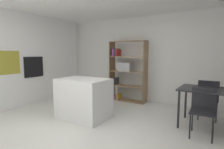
% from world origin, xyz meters
% --- Properties ---
extents(ground_plane, '(9.25, 9.25, 0.00)m').
position_xyz_m(ground_plane, '(0.00, 0.00, 0.00)').
color(ground_plane, silver).
extents(back_partition, '(6.73, 0.06, 2.62)m').
position_xyz_m(back_partition, '(0.00, 2.83, 1.31)').
color(back_partition, white).
rests_on(back_partition, ground_plane).
extents(tall_cabinet_run_left, '(0.67, 5.15, 2.62)m').
position_xyz_m(tall_cabinet_run_left, '(-2.97, 0.00, 1.31)').
color(tall_cabinet_run_left, white).
rests_on(tall_cabinet_run_left, ground_plane).
extents(cabinet_niche_splashback, '(0.01, 1.00, 0.61)m').
position_xyz_m(cabinet_niche_splashback, '(-2.63, -0.19, 1.25)').
color(cabinet_niche_splashback, '#9E932D').
rests_on(cabinet_niche_splashback, ground_plane).
extents(built_in_oven, '(0.06, 0.60, 0.59)m').
position_xyz_m(built_in_oven, '(-2.61, 0.73, 1.10)').
color(built_in_oven, black).
rests_on(built_in_oven, ground_plane).
extents(kitchen_island, '(1.14, 0.79, 0.91)m').
position_xyz_m(kitchen_island, '(-0.56, 0.56, 0.46)').
color(kitchen_island, white).
rests_on(kitchen_island, ground_plane).
extents(open_bookshelf, '(1.18, 0.36, 1.86)m').
position_xyz_m(open_bookshelf, '(-0.50, 2.48, 0.97)').
color(open_bookshelf, '#997551').
rests_on(open_bookshelf, ground_plane).
extents(dining_table, '(1.01, 0.82, 0.79)m').
position_xyz_m(dining_table, '(1.88, 1.46, 0.70)').
color(dining_table, '#232328').
rests_on(dining_table, ground_plane).
extents(dining_chair_far, '(0.42, 0.43, 0.91)m').
position_xyz_m(dining_chair_far, '(1.88, 1.90, 0.54)').
color(dining_chair_far, '#232328').
rests_on(dining_chair_far, ground_plane).
extents(dining_chair_near, '(0.43, 0.47, 0.85)m').
position_xyz_m(dining_chair_near, '(1.87, 1.02, 0.52)').
color(dining_chair_near, '#232328').
rests_on(dining_chair_near, ground_plane).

